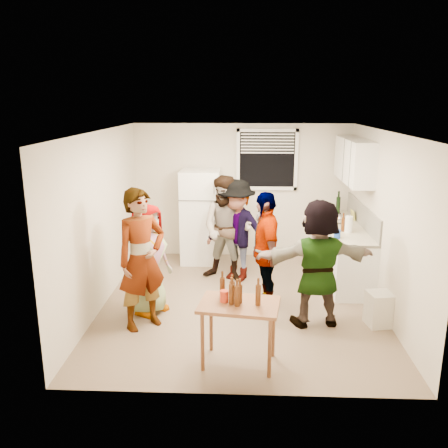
{
  "coord_description": "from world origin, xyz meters",
  "views": [
    {
      "loc": [
        0.04,
        -6.49,
        2.92
      ],
      "look_at": [
        -0.25,
        0.22,
        1.15
      ],
      "focal_mm": 38.0,
      "sensor_mm": 36.0,
      "label": 1
    }
  ],
  "objects_px": {
    "wine_bottle": "(338,213)",
    "guest_back_right": "(236,279)",
    "beer_bottle_table": "(240,303)",
    "red_cup": "(224,301)",
    "trash_bin": "(379,308)",
    "refrigerator": "(201,216)",
    "serving_table": "(239,363)",
    "blue_cup": "(337,238)",
    "guest_back_left": "(227,279)",
    "beer_bottle_counter": "(343,231)",
    "kettle": "(340,223)",
    "guest_black": "(264,306)",
    "guest_stripe": "(145,325)",
    "guest_grey": "(150,311)",
    "guest_orange": "(315,323)"
  },
  "relations": [
    {
      "from": "beer_bottle_counter",
      "to": "guest_back_left",
      "type": "height_order",
      "value": "beer_bottle_counter"
    },
    {
      "from": "refrigerator",
      "to": "blue_cup",
      "type": "height_order",
      "value": "refrigerator"
    },
    {
      "from": "wine_bottle",
      "to": "beer_bottle_table",
      "type": "xyz_separation_m",
      "value": [
        -1.75,
        -3.65,
        -0.16
      ]
    },
    {
      "from": "guest_back_right",
      "to": "guest_orange",
      "type": "height_order",
      "value": "guest_back_right"
    },
    {
      "from": "guest_stripe",
      "to": "guest_orange",
      "type": "xyz_separation_m",
      "value": [
        2.28,
        0.16,
        0.0
      ]
    },
    {
      "from": "serving_table",
      "to": "guest_back_left",
      "type": "xyz_separation_m",
      "value": [
        -0.23,
        2.6,
        0.0
      ]
    },
    {
      "from": "blue_cup",
      "to": "serving_table",
      "type": "distance_m",
      "value": 2.66
    },
    {
      "from": "blue_cup",
      "to": "guest_orange",
      "type": "xyz_separation_m",
      "value": [
        -0.43,
        -1.02,
        -0.9
      ]
    },
    {
      "from": "guest_grey",
      "to": "guest_back_left",
      "type": "bearing_deg",
      "value": -7.57
    },
    {
      "from": "red_cup",
      "to": "guest_back_right",
      "type": "height_order",
      "value": "red_cup"
    },
    {
      "from": "trash_bin",
      "to": "guest_grey",
      "type": "height_order",
      "value": "trash_bin"
    },
    {
      "from": "guest_grey",
      "to": "guest_back_right",
      "type": "relative_size",
      "value": 0.93
    },
    {
      "from": "refrigerator",
      "to": "serving_table",
      "type": "bearing_deg",
      "value": -78.04
    },
    {
      "from": "beer_bottle_counter",
      "to": "refrigerator",
      "type": "bearing_deg",
      "value": 155.14
    },
    {
      "from": "guest_grey",
      "to": "trash_bin",
      "type": "bearing_deg",
      "value": -63.73
    },
    {
      "from": "serving_table",
      "to": "guest_back_right",
      "type": "height_order",
      "value": "serving_table"
    },
    {
      "from": "beer_bottle_table",
      "to": "red_cup",
      "type": "height_order",
      "value": "beer_bottle_table"
    },
    {
      "from": "wine_bottle",
      "to": "guest_stripe",
      "type": "distance_m",
      "value": 4.21
    },
    {
      "from": "kettle",
      "to": "beer_bottle_table",
      "type": "bearing_deg",
      "value": -103.55
    },
    {
      "from": "wine_bottle",
      "to": "guest_black",
      "type": "distance_m",
      "value": 2.68
    },
    {
      "from": "beer_bottle_table",
      "to": "guest_back_right",
      "type": "xyz_separation_m",
      "value": [
        -0.08,
        2.61,
        -0.74
      ]
    },
    {
      "from": "refrigerator",
      "to": "guest_stripe",
      "type": "xyz_separation_m",
      "value": [
        -0.52,
        -2.66,
        -0.85
      ]
    },
    {
      "from": "red_cup",
      "to": "trash_bin",
      "type": "bearing_deg",
      "value": 26.03
    },
    {
      "from": "trash_bin",
      "to": "beer_bottle_table",
      "type": "xyz_separation_m",
      "value": [
        -1.85,
        -1.01,
        0.49
      ]
    },
    {
      "from": "blue_cup",
      "to": "guest_back_right",
      "type": "relative_size",
      "value": 0.08
    },
    {
      "from": "serving_table",
      "to": "guest_back_left",
      "type": "height_order",
      "value": "serving_table"
    },
    {
      "from": "kettle",
      "to": "serving_table",
      "type": "distance_m",
      "value": 3.5
    },
    {
      "from": "serving_table",
      "to": "beer_bottle_table",
      "type": "bearing_deg",
      "value": 64.77
    },
    {
      "from": "trash_bin",
      "to": "guest_grey",
      "type": "relative_size",
      "value": 0.29
    },
    {
      "from": "refrigerator",
      "to": "wine_bottle",
      "type": "height_order",
      "value": "refrigerator"
    },
    {
      "from": "beer_bottle_table",
      "to": "wine_bottle",
      "type": "bearing_deg",
      "value": 64.4
    },
    {
      "from": "guest_stripe",
      "to": "guest_back_left",
      "type": "xyz_separation_m",
      "value": [
        1.03,
        1.73,
        0.0
      ]
    },
    {
      "from": "red_cup",
      "to": "guest_grey",
      "type": "distance_m",
      "value": 1.84
    },
    {
      "from": "trash_bin",
      "to": "guest_grey",
      "type": "xyz_separation_m",
      "value": [
        -3.13,
        0.28,
        -0.25
      ]
    },
    {
      "from": "wine_bottle",
      "to": "guest_back_right",
      "type": "height_order",
      "value": "wine_bottle"
    },
    {
      "from": "guest_black",
      "to": "beer_bottle_counter",
      "type": "bearing_deg",
      "value": 115.8
    },
    {
      "from": "kettle",
      "to": "guest_stripe",
      "type": "bearing_deg",
      "value": -128.79
    },
    {
      "from": "wine_bottle",
      "to": "trash_bin",
      "type": "xyz_separation_m",
      "value": [
        0.1,
        -2.63,
        -0.65
      ]
    },
    {
      "from": "beer_bottle_counter",
      "to": "guest_black",
      "type": "xyz_separation_m",
      "value": [
        -1.26,
        -0.87,
        -0.9
      ]
    },
    {
      "from": "red_cup",
      "to": "guest_back_right",
      "type": "bearing_deg",
      "value": 87.94
    },
    {
      "from": "trash_bin",
      "to": "beer_bottle_counter",
      "type": "bearing_deg",
      "value": 99.97
    },
    {
      "from": "guest_stripe",
      "to": "guest_black",
      "type": "height_order",
      "value": "guest_stripe"
    },
    {
      "from": "blue_cup",
      "to": "guest_orange",
      "type": "relative_size",
      "value": 0.08
    },
    {
      "from": "trash_bin",
      "to": "guest_orange",
      "type": "relative_size",
      "value": 0.27
    },
    {
      "from": "refrigerator",
      "to": "serving_table",
      "type": "xyz_separation_m",
      "value": [
        0.75,
        -3.53,
        -0.85
      ]
    },
    {
      "from": "guest_orange",
      "to": "refrigerator",
      "type": "bearing_deg",
      "value": -63.64
    },
    {
      "from": "guest_stripe",
      "to": "guest_back_left",
      "type": "relative_size",
      "value": 1.07
    },
    {
      "from": "wine_bottle",
      "to": "red_cup",
      "type": "xyz_separation_m",
      "value": [
        -1.92,
        -3.62,
        -0.16
      ]
    },
    {
      "from": "wine_bottle",
      "to": "serving_table",
      "type": "distance_m",
      "value": 4.16
    },
    {
      "from": "wine_bottle",
      "to": "guest_orange",
      "type": "xyz_separation_m",
      "value": [
        -0.74,
        -2.63,
        -0.9
      ]
    }
  ]
}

